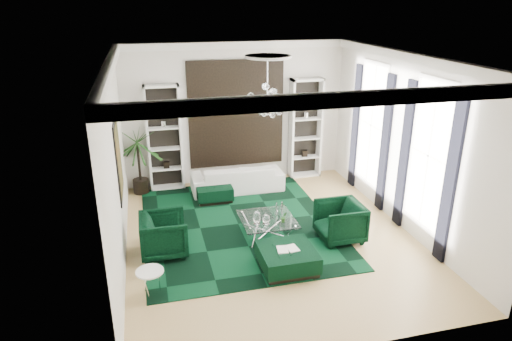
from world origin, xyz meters
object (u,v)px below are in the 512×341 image
object	(u,v)px
ottoman_side	(214,192)
palm	(138,152)
sofa	(237,178)
ottoman_front	(287,259)
side_table	(151,283)
armchair_left	(164,235)
armchair_right	(340,221)
coffee_table	(267,227)

from	to	relation	value
ottoman_side	palm	size ratio (longest dim) A/B	0.39
sofa	ottoman_front	world-z (taller)	sofa
ottoman_side	side_table	distance (m)	4.09
sofa	armchair_left	bearing A→B (deg)	53.78
side_table	ottoman_front	bearing A→B (deg)	4.64
armchair_left	side_table	world-z (taller)	armchair_left
ottoman_front	palm	world-z (taller)	palm
ottoman_side	ottoman_front	bearing A→B (deg)	-76.54
palm	armchair_right	bearing A→B (deg)	-41.56
armchair_left	ottoman_side	bearing A→B (deg)	-29.78
coffee_table	side_table	world-z (taller)	side_table
ottoman_side	side_table	world-z (taller)	side_table
ottoman_side	palm	bearing A→B (deg)	153.83
coffee_table	palm	size ratio (longest dim) A/B	0.51
palm	side_table	bearing A→B (deg)	-88.76
sofa	armchair_right	world-z (taller)	armchair_right
armchair_right	ottoman_side	bearing A→B (deg)	-140.18
armchair_right	coffee_table	distance (m)	1.55
armchair_left	armchair_right	xyz separation A→B (m)	(3.63, -0.31, -0.00)
sofa	side_table	world-z (taller)	sofa
palm	armchair_left	bearing A→B (deg)	-82.80
ottoman_side	ottoman_front	world-z (taller)	ottoman_front
armchair_right	ottoman_front	size ratio (longest dim) A/B	0.89
coffee_table	armchair_right	bearing A→B (deg)	-20.84
armchair_left	palm	bearing A→B (deg)	7.20
armchair_right	side_table	bearing A→B (deg)	-75.62
armchair_right	coffee_table	world-z (taller)	armchair_right
sofa	coffee_table	xyz separation A→B (m)	(0.13, -2.60, -0.15)
side_table	palm	xyz separation A→B (m)	(-0.10, 4.60, 0.89)
sofa	coffee_table	bearing A→B (deg)	92.76
coffee_table	palm	xyz separation A→B (m)	(-2.62, 3.04, 0.93)
armchair_left	ottoman_front	size ratio (longest dim) A/B	0.90
sofa	ottoman_front	xyz separation A→B (m)	(0.14, -3.95, -0.15)
sofa	armchair_left	xyz separation A→B (m)	(-2.08, -2.84, 0.07)
side_table	palm	size ratio (longest dim) A/B	0.21
armchair_right	palm	world-z (taller)	palm
armchair_left	side_table	distance (m)	1.37
ottoman_front	side_table	xyz separation A→B (m)	(-2.53, -0.21, 0.02)
sofa	palm	size ratio (longest dim) A/B	1.07
ottoman_front	palm	xyz separation A→B (m)	(-2.63, 4.40, 0.92)
armchair_right	coffee_table	size ratio (longest dim) A/B	0.80
armchair_left	side_table	xyz separation A→B (m)	(-0.31, -1.32, -0.19)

